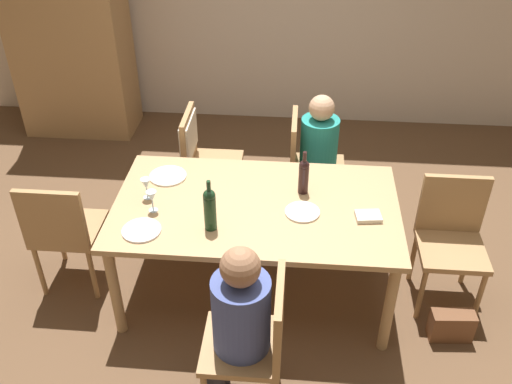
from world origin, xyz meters
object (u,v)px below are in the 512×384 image
Objects in this scene: person_woman_host at (322,150)px; person_man_bearded at (237,320)px; chair_right_end at (451,233)px; wine_glass_centre at (146,184)px; dining_table at (256,214)px; chair_far_right at (307,161)px; handbag at (451,325)px; wine_bottle_tall_green at (304,175)px; wine_bottle_dark_red at (210,208)px; chair_far_left at (199,150)px; chair_near at (258,338)px; dinner_plate_guest_left at (142,230)px; wine_glass_near_left at (152,197)px; dinner_plate_guest_right at (302,212)px; dinner_plate_host at (168,176)px; chair_left_end at (63,229)px; armoire_cabinet at (68,27)px.

person_woman_host is 1.90m from person_man_bearded.
wine_glass_centre is at bearing 2.01° from chair_right_end.
dining_table is 0.99m from chair_far_right.
handbag is at bearing -10.14° from wine_glass_centre.
wine_bottle_tall_green is 0.71m from wine_bottle_dark_red.
handbag is (1.86, -1.27, -0.48)m from chair_far_left.
wine_bottle_dark_red reaches higher than chair_near.
wine_bottle_dark_red is at bearing 9.25° from dinner_plate_guest_left.
chair_far_left is at bearing 138.51° from wine_bottle_tall_green.
person_man_bearded is at bearing -11.07° from chair_far_right.
chair_far_right is 1.29m from chair_right_end.
wine_bottle_tall_green is (0.85, -0.75, 0.30)m from chair_far_left.
person_woman_host is 1.50m from wine_glass_centre.
handbag is at bearing -2.99° from wine_bottle_dark_red.
person_man_bearded is 1.04m from wine_glass_near_left.
person_man_bearded is 0.88m from dinner_plate_guest_left.
wine_bottle_tall_green is 0.27m from dinner_plate_guest_right.
chair_far_right is 1.66m from handbag.
person_woman_host is at bearing 30.61° from dinner_plate_host.
wine_bottle_tall_green is at bearing 48.51° from chair_far_left.
chair_far_left is at bearing 83.91° from wine_glass_near_left.
wine_glass_near_left is at bearing -6.09° from chair_far_left.
dinner_plate_host is (-1.09, -0.65, 0.12)m from person_woman_host.
handbag is (2.04, -0.37, -0.75)m from wine_glass_centre.
chair_far_left is at bearing -90.00° from person_woman_host.
dining_table is 0.71m from dinner_plate_host.
wine_bottle_dark_red reaches higher than handbag.
wine_bottle_dark_red reaches higher than dining_table.
chair_left_end is at bearing -179.25° from dinner_plate_guest_right.
person_woman_host is at bearing -14.42° from person_man_bearded.
armoire_cabinet is at bearing 117.32° from dinner_plate_guest_left.
dinner_plate_guest_right is (1.62, 0.02, 0.23)m from chair_left_end.
dinner_plate_guest_left is at bearing -93.22° from dinner_plate_host.
dinner_plate_host is 0.93× the size of handbag.
chair_far_left reaches higher than wine_glass_centre.
dinner_plate_host is at bearing 31.51° from chair_near.
armoire_cabinet is 2.79m from wine_glass_near_left.
person_woman_host reaches higher than chair_far_right.
person_woman_host reaches higher than chair_left_end.
chair_right_end is (1.23, 1.01, 0.00)m from chair_near.
chair_left_end is 1.54m from person_man_bearded.
person_man_bearded reaches higher than chair_left_end.
wine_bottle_tall_green is (1.62, 0.26, 0.36)m from chair_left_end.
dining_table is 12.57× the size of wine_glass_near_left.
chair_far_right is at bearing 51.11° from dinner_plate_guest_left.
chair_far_right is at bearing -90.00° from person_woman_host.
chair_far_left is at bearing 120.64° from dining_table.
wine_bottle_dark_red reaches higher than chair_right_end.
armoire_cabinet is 2.37× the size of chair_far_left.
wine_glass_centre is (-0.81, 0.94, 0.33)m from chair_near.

